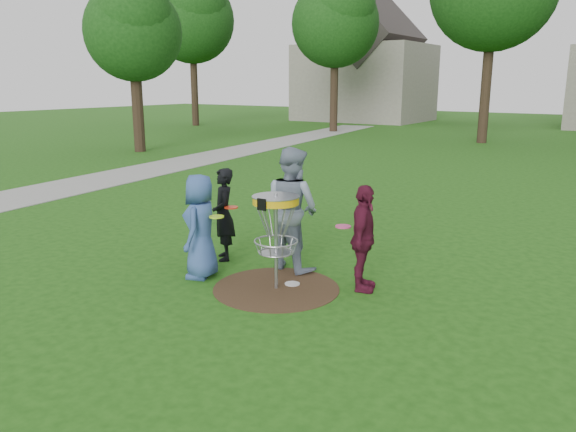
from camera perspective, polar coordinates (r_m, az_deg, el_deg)
The scene contains 10 objects.
ground at distance 8.04m, azimuth -1.20°, elevation -7.36°, with size 100.00×100.00×0.00m, color #19470F.
dirt_patch at distance 8.04m, azimuth -1.20°, elevation -7.34°, with size 1.80×1.80×0.01m, color #47331E.
concrete_path at distance 20.33m, azimuth -11.45°, elevation 5.16°, with size 2.20×40.00×0.02m, color #9E9E99.
player_blue at distance 8.38m, azimuth -8.87°, elevation -1.06°, with size 0.76×0.50×1.56m, color #314E88.
player_black at distance 9.19m, azimuth -6.57°, elevation 0.16°, with size 0.55×0.36×1.51m, color black.
player_grey at distance 8.64m, azimuth 0.40°, elevation 0.75°, with size 0.93×0.72×1.91m, color gray.
player_maroon at distance 7.83m, azimuth 7.65°, elevation -2.28°, with size 0.88×0.37×1.50m, color #501227.
disc_on_grass at distance 8.18m, azimuth 0.44°, elevation -6.92°, with size 0.22×0.22×0.02m, color silver.
disc_golf_basket at distance 7.74m, azimuth -1.24°, elevation -0.29°, with size 0.66×0.67×1.38m.
held_discs at distance 8.26m, azimuth -2.05°, elevation 0.42°, with size 2.25×1.00×0.27m.
Camera 1 is at (4.32, -6.15, 2.86)m, focal length 35.00 mm.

